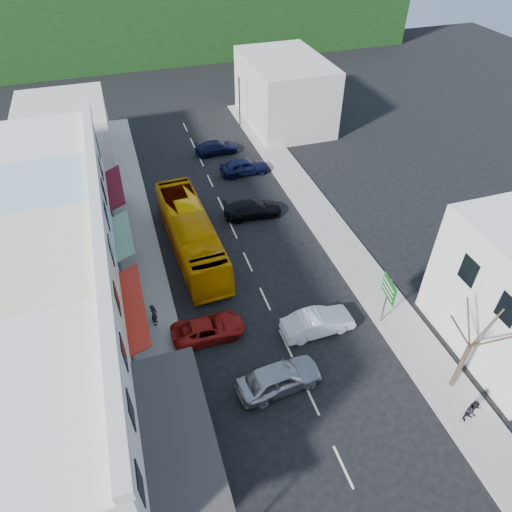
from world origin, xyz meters
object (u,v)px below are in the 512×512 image
(car_white, at_px, (318,323))
(car_red, at_px, (208,328))
(car_silver, at_px, (279,379))
(pedestrian_left, at_px, (154,314))
(pedestrian_right, at_px, (474,410))
(bus, at_px, (191,235))
(direction_sign, at_px, (386,302))
(traffic_signal, at_px, (240,102))
(street_tree, at_px, (470,347))

(car_white, distance_m, car_red, 6.83)
(car_silver, distance_m, pedestrian_left, 8.93)
(car_silver, distance_m, pedestrian_right, 10.22)
(car_red, relative_size, pedestrian_left, 2.71)
(bus, distance_m, pedestrian_left, 7.54)
(direction_sign, xyz_separation_m, traffic_signal, (-0.40, 30.84, 0.81))
(car_red, height_order, pedestrian_right, pedestrian_right)
(traffic_signal, bearing_deg, bus, 78.40)
(car_white, xyz_separation_m, pedestrian_right, (5.19, -8.12, 0.30))
(car_red, distance_m, street_tree, 14.75)
(pedestrian_left, relative_size, street_tree, 0.24)
(bus, bearing_deg, street_tree, -57.24)
(pedestrian_left, bearing_deg, car_red, -103.17)
(bus, bearing_deg, traffic_signal, 61.67)
(bus, height_order, direction_sign, direction_sign)
(direction_sign, bearing_deg, pedestrian_left, 170.09)
(pedestrian_left, distance_m, pedestrian_right, 18.88)
(car_red, relative_size, traffic_signal, 0.85)
(pedestrian_right, height_order, street_tree, street_tree)
(car_red, bearing_deg, pedestrian_left, 57.85)
(car_white, relative_size, car_red, 0.96)
(bus, xyz_separation_m, car_silver, (2.17, -13.20, -0.85))
(car_silver, height_order, traffic_signal, traffic_signal)
(bus, bearing_deg, car_white, -62.54)
(bus, height_order, street_tree, street_tree)
(car_silver, distance_m, car_red, 5.61)
(street_tree, bearing_deg, bus, 125.48)
(traffic_signal, bearing_deg, pedestrian_left, 77.33)
(bus, xyz_separation_m, car_red, (-0.73, -8.40, -0.85))
(bus, distance_m, car_red, 8.47)
(bus, xyz_separation_m, direction_sign, (10.04, -10.74, 0.36))
(car_red, bearing_deg, pedestrian_right, -130.02)
(street_tree, relative_size, traffic_signal, 1.29)
(car_silver, height_order, pedestrian_right, pedestrian_right)
(car_red, bearing_deg, car_white, -104.70)
(pedestrian_left, bearing_deg, bus, -11.15)
(car_silver, distance_m, direction_sign, 8.33)
(street_tree, bearing_deg, pedestrian_left, 147.77)
(street_tree, bearing_deg, direction_sign, 105.22)
(car_silver, bearing_deg, direction_sign, -78.56)
(pedestrian_left, height_order, direction_sign, direction_sign)
(car_silver, relative_size, street_tree, 0.63)
(bus, relative_size, car_red, 2.52)
(pedestrian_right, distance_m, street_tree, 3.28)
(car_white, relative_size, street_tree, 0.63)
(bus, distance_m, street_tree, 19.92)
(car_white, relative_size, pedestrian_left, 2.59)
(car_red, xyz_separation_m, direction_sign, (10.77, -2.34, 1.21))
(pedestrian_right, height_order, traffic_signal, traffic_signal)
(direction_sign, distance_m, traffic_signal, 30.86)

